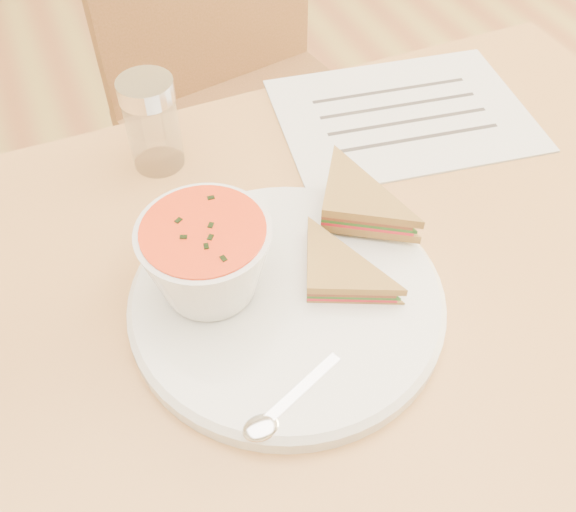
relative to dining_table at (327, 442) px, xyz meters
name	(u,v)px	position (x,y,z in m)	size (l,w,h in m)	color
dining_table	(327,442)	(0.00, 0.00, 0.00)	(1.00, 0.70, 0.75)	#915B2D
chair_far	(265,131)	(0.13, 0.56, 0.13)	(0.45, 0.45, 1.00)	brown
plate	(287,301)	(-0.06, 0.00, 0.38)	(0.31, 0.31, 0.02)	silver
soup_bowl	(207,262)	(-0.13, 0.03, 0.43)	(0.12, 0.12, 0.09)	silver
sandwich_half_a	(307,298)	(-0.05, -0.02, 0.41)	(0.09, 0.09, 0.03)	#A27E39
sandwich_half_b	(321,221)	(0.00, 0.05, 0.42)	(0.10, 0.10, 0.03)	#A27E39
spoon	(300,390)	(-0.10, -0.10, 0.40)	(0.16, 0.03, 0.01)	silver
paper_menu	(403,114)	(0.20, 0.22, 0.38)	(0.32, 0.24, 0.00)	silver
condiment_shaker	(152,124)	(-0.12, 0.26, 0.43)	(0.06, 0.06, 0.11)	silver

